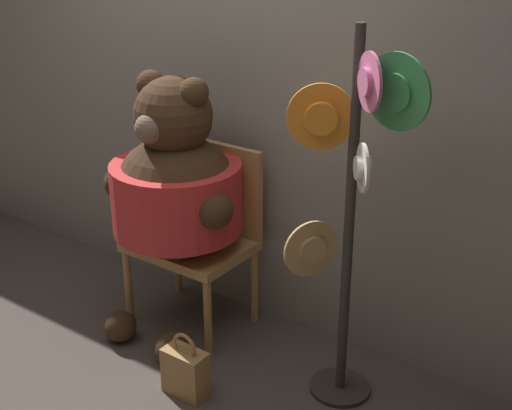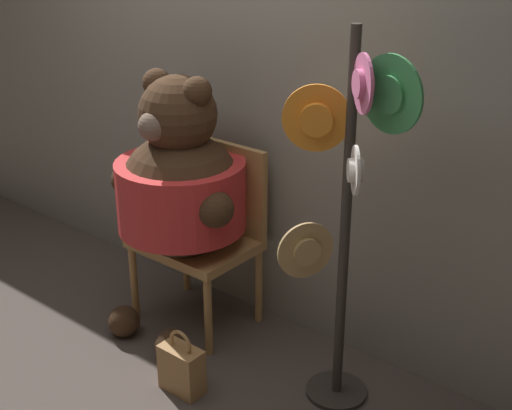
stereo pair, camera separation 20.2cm
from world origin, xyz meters
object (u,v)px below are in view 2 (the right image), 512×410
Objects in this scene: teddy_bear at (180,187)px; handbag_on_ground at (182,368)px; hat_display_rack at (343,201)px; chair at (205,225)px.

teddy_bear reaches higher than handbag_on_ground.
teddy_bear is 0.98m from hat_display_rack.
teddy_bear is 0.81× the size of hat_display_rack.
hat_display_rack reaches higher than handbag_on_ground.
chair is at bearing 85.65° from teddy_bear.
handbag_on_ground is at bearing -57.02° from chair.
chair is 0.79m from handbag_on_ground.
hat_display_rack reaches higher than teddy_bear.
handbag_on_ground is at bearing -47.19° from teddy_bear.
chair is at bearing 168.62° from hat_display_rack.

